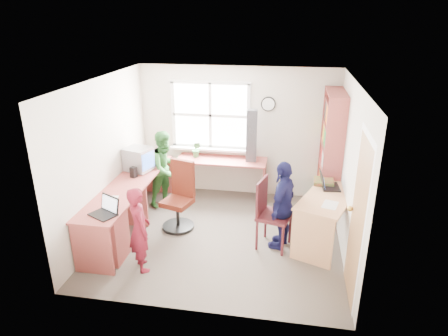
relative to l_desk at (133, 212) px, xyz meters
name	(u,v)px	position (x,y,z in m)	size (l,w,h in m)	color
room	(223,161)	(1.32, 0.38, 0.76)	(3.64, 3.44, 2.44)	#494039
l_desk	(133,212)	(0.00, 0.00, 0.00)	(2.38, 2.95, 0.75)	#A14640
right_desk	(328,208)	(2.89, 0.39, 0.11)	(1.07, 1.49, 0.78)	tan
bookshelf	(330,157)	(2.96, 1.47, 0.55)	(0.30, 1.02, 2.10)	#A14640
swivel_chair	(180,199)	(0.59, 0.50, 0.02)	(0.64, 0.64, 1.10)	black
wooden_chair	(269,211)	(2.04, 0.17, 0.11)	(0.55, 0.55, 1.05)	#4E1A1F
crt_monitor	(139,159)	(-0.22, 0.93, 0.50)	(0.50, 0.47, 0.40)	gray
laptop_left	(106,210)	(-0.09, -0.64, 0.35)	(0.43, 0.41, 0.24)	black
laptop_right	(327,184)	(2.87, 0.68, 0.38)	(0.32, 0.38, 0.24)	black
speaker_a	(133,172)	(-0.20, 0.63, 0.38)	(0.11, 0.11, 0.18)	black
speaker_b	(147,161)	(-0.18, 1.17, 0.38)	(0.10, 0.10, 0.16)	black
cd_tower	(252,136)	(1.60, 1.74, 0.76)	(0.20, 0.18, 0.94)	black
game_box	(324,182)	(2.83, 0.82, 0.36)	(0.31, 0.31, 0.06)	#B5162B
paper_a	(110,200)	(-0.22, -0.23, 0.30)	(0.24, 0.31, 0.00)	silver
paper_b	(330,205)	(2.87, 0.08, 0.33)	(0.26, 0.32, 0.00)	silver
potted_plant	(197,150)	(0.58, 1.74, 0.44)	(0.17, 0.13, 0.30)	#2F773C
person_red	(140,229)	(0.39, -0.70, 0.14)	(0.44, 0.29, 1.19)	maroon
person_green	(166,168)	(0.13, 1.27, 0.23)	(0.66, 0.52, 1.36)	#2A692A
person_navy	(283,205)	(2.23, 0.18, 0.22)	(0.79, 0.33, 1.34)	#161645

